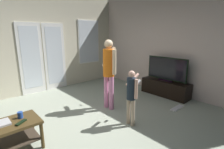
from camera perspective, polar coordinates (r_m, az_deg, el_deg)
ground_plane at (r=3.27m, az=-10.00°, el=-17.68°), size 5.94×5.30×0.02m
wall_back_with_doors at (r=5.25m, az=-25.55°, el=9.35°), size 5.94×0.09×2.91m
wall_right_plain at (r=5.00m, az=19.40°, el=10.10°), size 0.06×5.30×2.88m
coffee_table at (r=2.91m, az=-33.10°, el=-16.45°), size 0.97×0.51×0.45m
tv_stand at (r=4.93m, az=17.60°, el=-4.37°), size 0.43×1.31×0.42m
flat_screen_tv at (r=4.80m, az=18.01°, el=1.78°), size 0.08×1.14×0.65m
person_adult at (r=3.71m, az=-1.01°, el=2.07°), size 0.53×0.45×1.56m
person_child at (r=3.10m, az=6.65°, el=-6.19°), size 0.47×0.28×1.05m
loose_keyboard at (r=4.24m, az=21.25°, el=-10.51°), size 0.44×0.13×0.02m
cup_near_edge at (r=2.93m, az=-28.65°, el=-11.94°), size 0.07×0.07×0.10m
dvd_remote_slim at (r=2.78m, az=-28.44°, el=-14.07°), size 0.17×0.13×0.02m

